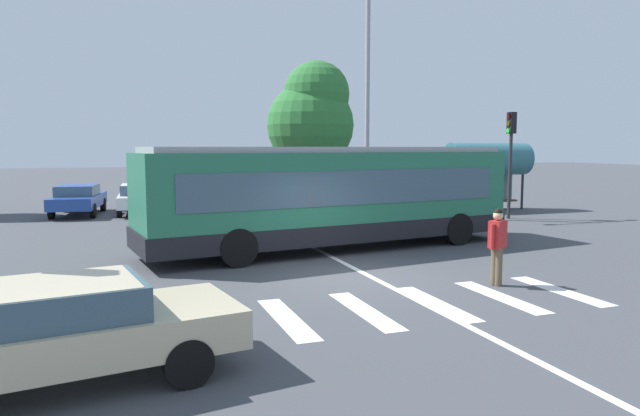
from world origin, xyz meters
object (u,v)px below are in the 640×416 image
object	(u,v)px
pedestrian_crossing_street	(497,242)
parked_car_white	(139,197)
parked_car_charcoal	(200,195)
foreground_sedan	(59,328)
parked_car_black	(305,192)
background_tree_right	(312,116)
bus_stop_shelter	(488,160)
city_transit_bus	(333,196)
twin_arm_street_lamp	(368,76)
parked_car_red	(250,193)
traffic_light_far_corner	(511,147)
parked_car_blue	(78,198)

from	to	relation	value
pedestrian_crossing_street	parked_car_white	distance (m)	18.56
parked_car_charcoal	foreground_sedan	bearing A→B (deg)	-102.63
pedestrian_crossing_street	parked_car_black	distance (m)	17.74
parked_car_black	background_tree_right	world-z (taller)	background_tree_right
pedestrian_crossing_street	background_tree_right	distance (m)	22.50
bus_stop_shelter	background_tree_right	size ratio (longest dim) A/B	0.52
city_transit_bus	foreground_sedan	xyz separation A→B (m)	(-6.82, -8.18, -0.82)
city_transit_bus	foreground_sedan	distance (m)	10.68
parked_car_black	twin_arm_street_lamp	world-z (taller)	twin_arm_street_lamp
parked_car_red	traffic_light_far_corner	bearing A→B (deg)	-40.32
foreground_sedan	background_tree_right	world-z (taller)	background_tree_right
parked_car_blue	parked_car_black	distance (m)	10.84
foreground_sedan	bus_stop_shelter	xyz separation A→B (m)	(17.55, 15.55, 1.65)
bus_stop_shelter	background_tree_right	bearing A→B (deg)	122.65
traffic_light_far_corner	twin_arm_street_lamp	bearing A→B (deg)	154.31
parked_car_blue	city_transit_bus	bearing A→B (deg)	-57.16
parked_car_charcoal	parked_car_red	bearing A→B (deg)	9.94
background_tree_right	traffic_light_far_corner	bearing A→B (deg)	-68.16
parked_car_charcoal	background_tree_right	size ratio (longest dim) A/B	0.58
city_transit_bus	twin_arm_street_lamp	world-z (taller)	twin_arm_street_lamp
foreground_sedan	bus_stop_shelter	size ratio (longest dim) A/B	1.12
parked_car_white	traffic_light_far_corner	distance (m)	16.69
parked_car_black	traffic_light_far_corner	size ratio (longest dim) A/B	1.03
pedestrian_crossing_street	parked_car_black	world-z (taller)	pedestrian_crossing_street
bus_stop_shelter	background_tree_right	world-z (taller)	background_tree_right
twin_arm_street_lamp	background_tree_right	size ratio (longest dim) A/B	1.24
traffic_light_far_corner	parked_car_red	bearing A→B (deg)	139.68
foreground_sedan	bus_stop_shelter	bearing A→B (deg)	41.54
twin_arm_street_lamp	parked_car_blue	bearing A→B (deg)	157.74
parked_car_red	background_tree_right	bearing A→B (deg)	40.15
parked_car_red	city_transit_bus	bearing A→B (deg)	-91.16
traffic_light_far_corner	twin_arm_street_lamp	size ratio (longest dim) A/B	0.45
parked_car_blue	background_tree_right	bearing A→B (deg)	19.42
foreground_sedan	traffic_light_far_corner	xyz separation A→B (m)	(16.56, 12.60, 2.28)
twin_arm_street_lamp	background_tree_right	bearing A→B (deg)	85.93
foreground_sedan	pedestrian_crossing_street	bearing A→B (deg)	17.18
parked_car_red	bus_stop_shelter	distance (m)	11.77
parked_car_white	twin_arm_street_lamp	bearing A→B (deg)	-26.51
pedestrian_crossing_street	parked_car_blue	size ratio (longest dim) A/B	0.37
city_transit_bus	twin_arm_street_lamp	distance (m)	9.38
foreground_sedan	background_tree_right	size ratio (longest dim) A/B	0.59
foreground_sedan	twin_arm_street_lamp	xyz separation A→B (m)	(11.08, 15.23, 5.30)
parked_car_red	bus_stop_shelter	xyz separation A→B (m)	(10.48, -5.10, 1.65)
city_transit_bus	parked_car_red	size ratio (longest dim) A/B	2.51
city_transit_bus	background_tree_right	bearing A→B (deg)	73.29
city_transit_bus	parked_car_charcoal	xyz separation A→B (m)	(-2.29, 12.03, -0.82)
city_transit_bus	parked_car_black	size ratio (longest dim) A/B	2.55
parked_car_charcoal	traffic_light_far_corner	world-z (taller)	traffic_light_far_corner
pedestrian_crossing_street	bus_stop_shelter	world-z (taller)	bus_stop_shelter
city_transit_bus	parked_car_red	xyz separation A→B (m)	(0.25, 12.48, -0.82)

